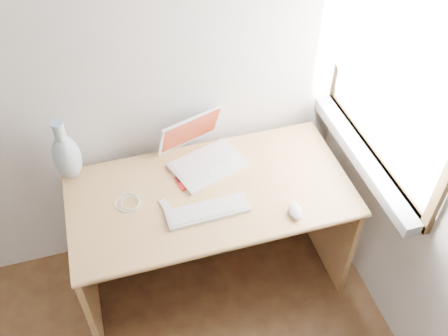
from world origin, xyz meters
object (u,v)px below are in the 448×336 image
object	(u,v)px
external_keyboard	(208,211)
vase	(67,156)
desk	(207,206)
laptop	(206,153)

from	to	relation	value
external_keyboard	vase	bearing A→B (deg)	142.76
desk	vase	world-z (taller)	vase
desk	vase	xyz separation A→B (m)	(-0.62, 0.20, 0.34)
vase	external_keyboard	bearing A→B (deg)	-35.50
laptop	desk	bearing A→B (deg)	-124.04
laptop	external_keyboard	xyz separation A→B (m)	(-0.08, -0.33, -0.04)
laptop	vase	bearing A→B (deg)	154.95
external_keyboard	vase	world-z (taller)	vase
external_keyboard	vase	distance (m)	0.71
external_keyboard	desk	bearing A→B (deg)	76.20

